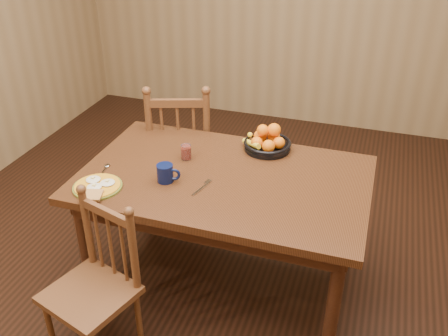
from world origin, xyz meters
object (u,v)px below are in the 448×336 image
(chair_far, at_px, (181,152))
(breakfast_plate, at_px, (97,186))
(dining_table, at_px, (224,189))
(chair_near, at_px, (95,287))
(fruit_bowl, at_px, (267,142))
(coffee_mug, at_px, (166,173))

(chair_far, bearing_deg, breakfast_plate, 66.41)
(dining_table, distance_m, breakfast_plate, 0.70)
(chair_far, xyz_separation_m, chair_near, (0.08, -1.33, -0.07))
(chair_far, bearing_deg, dining_table, 111.45)
(chair_near, relative_size, breakfast_plate, 2.92)
(chair_far, height_order, chair_near, chair_far)
(chair_near, xyz_separation_m, breakfast_plate, (-0.16, 0.38, 0.34))
(chair_near, bearing_deg, fruit_bowl, 78.90)
(breakfast_plate, xyz_separation_m, coffee_mug, (0.32, 0.18, 0.04))
(coffee_mug, relative_size, fruit_bowl, 0.46)
(chair_near, xyz_separation_m, fruit_bowl, (0.59, 1.10, 0.38))
(chair_far, distance_m, chair_near, 1.34)
(coffee_mug, bearing_deg, breakfast_plate, -150.19)
(chair_near, bearing_deg, coffee_mug, 91.45)
(chair_near, relative_size, fruit_bowl, 3.02)
(fruit_bowl, bearing_deg, coffee_mug, -129.06)
(fruit_bowl, bearing_deg, dining_table, -111.54)
(chair_far, height_order, coffee_mug, chair_far)
(chair_near, bearing_deg, breakfast_plate, 130.42)
(coffee_mug, distance_m, fruit_bowl, 0.69)
(chair_near, height_order, coffee_mug, chair_near)
(chair_near, distance_m, coffee_mug, 0.69)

